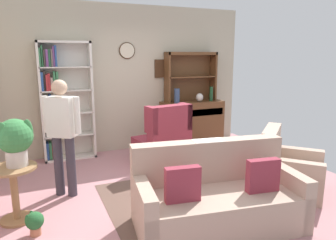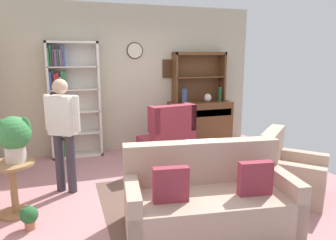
% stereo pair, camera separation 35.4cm
% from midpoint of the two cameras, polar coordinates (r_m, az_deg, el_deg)
% --- Properties ---
extents(ground_plane, '(5.40, 4.60, 0.02)m').
position_cam_midpoint_polar(ground_plane, '(4.55, -2.46, -12.53)').
color(ground_plane, '#B27A7F').
extents(wall_back, '(5.00, 0.09, 2.80)m').
position_cam_midpoint_polar(wall_back, '(6.20, -9.59, 7.40)').
color(wall_back, '#BCB299').
rests_on(wall_back, ground_plane).
extents(area_rug, '(2.26, 1.60, 0.01)m').
position_cam_midpoint_polar(area_rug, '(4.36, 1.51, -13.44)').
color(area_rug, brown).
rests_on(area_rug, ground_plane).
extents(bookshelf, '(0.90, 0.30, 2.10)m').
position_cam_midpoint_polar(bookshelf, '(5.89, -20.46, 3.26)').
color(bookshelf, silver).
rests_on(bookshelf, ground_plane).
extents(sideboard, '(1.30, 0.45, 0.92)m').
position_cam_midpoint_polar(sideboard, '(6.53, 2.87, -0.16)').
color(sideboard, brown).
rests_on(sideboard, ground_plane).
extents(sideboard_hutch, '(1.10, 0.26, 1.00)m').
position_cam_midpoint_polar(sideboard_hutch, '(6.50, 2.54, 9.12)').
color(sideboard_hutch, brown).
rests_on(sideboard_hutch, sideboard).
extents(vase_tall, '(0.11, 0.11, 0.29)m').
position_cam_midpoint_polar(vase_tall, '(6.21, 0.00, 4.42)').
color(vase_tall, '#33476B').
rests_on(vase_tall, sideboard).
extents(vase_round, '(0.15, 0.15, 0.17)m').
position_cam_midpoint_polar(vase_round, '(6.45, 4.22, 4.13)').
color(vase_round, beige).
rests_on(vase_round, sideboard).
extents(bottle_wine, '(0.07, 0.07, 0.30)m').
position_cam_midpoint_polar(bottle_wine, '(6.54, 6.35, 4.77)').
color(bottle_wine, '#194223').
rests_on(bottle_wine, sideboard).
extents(couch_floral, '(1.90, 1.10, 0.90)m').
position_cam_midpoint_polar(couch_floral, '(3.57, 5.97, -14.05)').
color(couch_floral, tan).
rests_on(couch_floral, ground_plane).
extents(armchair_floral, '(1.08, 1.08, 0.88)m').
position_cam_midpoint_polar(armchair_floral, '(4.60, 19.09, -8.89)').
color(armchair_floral, tan).
rests_on(armchair_floral, ground_plane).
extents(wingback_chair, '(0.90, 0.92, 1.05)m').
position_cam_midpoint_polar(wingback_chair, '(5.44, -2.69, -3.99)').
color(wingback_chair, maroon).
rests_on(wingback_chair, ground_plane).
extents(plant_stand, '(0.52, 0.52, 0.65)m').
position_cam_midpoint_polar(plant_stand, '(4.06, -28.60, -10.86)').
color(plant_stand, '#997047').
rests_on(plant_stand, ground_plane).
extents(potted_plant_large, '(0.39, 0.39, 0.54)m').
position_cam_midpoint_polar(potted_plant_large, '(3.90, -28.54, -3.08)').
color(potted_plant_large, beige).
rests_on(potted_plant_large, plant_stand).
extents(potted_plant_small, '(0.19, 0.19, 0.26)m').
position_cam_midpoint_polar(potted_plant_small, '(3.78, -25.82, -16.45)').
color(potted_plant_small, '#AD6B4C').
rests_on(potted_plant_small, ground_plane).
extents(person_reading, '(0.47, 0.36, 1.56)m').
position_cam_midpoint_polar(person_reading, '(4.35, -20.98, -1.70)').
color(person_reading, '#38333D').
rests_on(person_reading, ground_plane).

